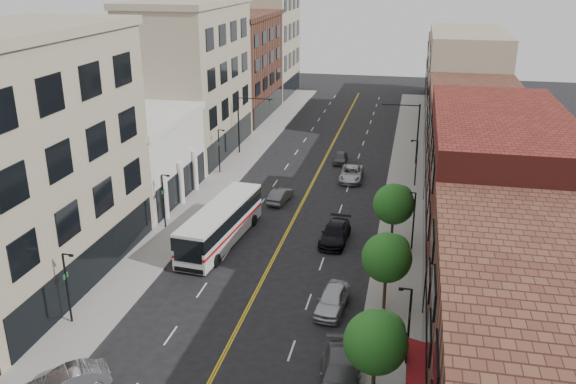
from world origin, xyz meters
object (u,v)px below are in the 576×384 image
Objects in this scene: car_parked_far at (332,300)px; car_lane_b at (351,174)px; car_angle_b at (68,382)px; car_parked_mid at (341,373)px; city_bus at (221,222)px; car_lane_behind at (280,196)px; car_lane_a at (335,233)px; car_lane_c at (340,158)px.

car_lane_b is (-1.75, 27.49, -0.06)m from car_parked_far.
car_angle_b is 0.80× the size of car_parked_mid.
car_parked_far is at bearing -33.91° from city_bus.
car_parked_far is 20.90m from car_lane_behind.
car_lane_a is (11.88, 22.83, 0.03)m from car_angle_b.
car_parked_mid reaches higher than car_angle_b.
car_parked_far is at bearing -87.05° from car_lane_b.
car_angle_b is 0.97× the size of car_parked_far.
car_lane_b is at bearing 98.82° from car_parked_far.
car_angle_b reaches higher than car_lane_b.
car_lane_behind is at bearing 128.38° from car_angle_b.
car_lane_a is 1.41× the size of car_lane_c.
car_lane_c is (4.29, 14.17, -0.04)m from car_lane_behind.
car_parked_mid reaches higher than car_lane_c.
car_angle_b is (-2.30, -20.69, -1.16)m from city_bus.
car_angle_b reaches higher than car_lane_c.
city_bus is at bearing -116.92° from car_lane_b.
city_bus is 2.76× the size of car_parked_far.
car_parked_far is 11.14m from car_lane_a.
city_bus reaches higher than car_lane_behind.
car_parked_far is at bearing 89.57° from car_angle_b.
car_lane_behind reaches higher than car_lane_c.
car_parked_far is 33.68m from car_lane_c.
car_angle_b is 1.19× the size of car_lane_c.
city_bus is 14.13m from car_parked_far.
car_lane_b is 6.30m from car_lane_c.
car_parked_mid is 1.36× the size of car_lane_behind.
car_lane_b is (11.45, 39.26, -0.01)m from car_angle_b.
city_bus is 2.28× the size of car_parked_mid.
city_bus is 9.88m from car_lane_a.
car_angle_b is at bearing -103.28° from car_lane_c.
car_angle_b is at bearing 87.99° from car_lane_behind.
car_lane_behind is at bearing -128.13° from car_lane_b.
car_lane_c is (9.47, 45.25, -0.10)m from car_angle_b.
car_parked_mid is at bearing -84.13° from car_lane_c.
car_lane_c is (-2.41, 22.41, -0.13)m from car_lane_a.
car_parked_far is at bearing -85.10° from car_lane_c.
car_parked_mid is at bearing -85.30° from car_lane_b.
car_lane_c is (7.17, 24.55, -1.26)m from city_bus.
car_parked_mid is 35.64m from car_lane_b.
car_lane_c is at bearing -99.38° from car_lane_behind.
car_lane_c is (-3.73, 33.48, -0.15)m from car_parked_far.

